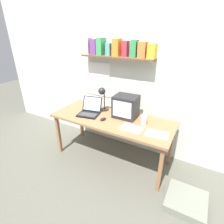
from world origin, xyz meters
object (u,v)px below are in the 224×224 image
(open_notebook, at_px, (157,134))
(floor_cushion, at_px, (186,201))
(juice_glass, at_px, (144,120))
(computer_mouse, at_px, (103,119))
(desk_lamp, at_px, (102,94))
(corner_desk, at_px, (112,121))
(crt_monitor, at_px, (126,107))
(laptop, at_px, (90,110))
(printed_handout, at_px, (131,128))

(open_notebook, height_order, floor_cushion, open_notebook)
(juice_glass, xyz_separation_m, computer_mouse, (-0.56, -0.17, -0.04))
(open_notebook, distance_m, floor_cushion, 0.86)
(desk_lamp, height_order, open_notebook, desk_lamp)
(desk_lamp, relative_size, open_notebook, 1.32)
(corner_desk, distance_m, floor_cushion, 1.39)
(corner_desk, relative_size, crt_monitor, 5.14)
(crt_monitor, bearing_deg, laptop, -165.30)
(computer_mouse, relative_size, printed_handout, 0.40)
(juice_glass, bearing_deg, computer_mouse, -162.81)
(floor_cushion, bearing_deg, corner_desk, 164.32)
(laptop, height_order, juice_glass, laptop)
(juice_glass, distance_m, printed_handout, 0.22)
(printed_handout, relative_size, floor_cushion, 0.65)
(laptop, distance_m, printed_handout, 0.77)
(desk_lamp, bearing_deg, crt_monitor, -0.53)
(crt_monitor, xyz_separation_m, computer_mouse, (-0.24, -0.26, -0.15))
(computer_mouse, bearing_deg, open_notebook, 0.05)
(crt_monitor, distance_m, printed_handout, 0.39)
(desk_lamp, height_order, juice_glass, desk_lamp)
(laptop, height_order, desk_lamp, desk_lamp)
(corner_desk, bearing_deg, desk_lamp, 149.64)
(computer_mouse, bearing_deg, crt_monitor, 48.06)
(crt_monitor, bearing_deg, printed_handout, -54.06)
(juice_glass, bearing_deg, floor_cushion, -28.24)
(desk_lamp, height_order, printed_handout, desk_lamp)
(juice_glass, xyz_separation_m, printed_handout, (-0.10, -0.19, -0.06))
(laptop, relative_size, desk_lamp, 0.98)
(corner_desk, height_order, open_notebook, open_notebook)
(open_notebook, bearing_deg, floor_cushion, -24.06)
(corner_desk, height_order, desk_lamp, desk_lamp)
(desk_lamp, distance_m, floor_cushion, 1.81)
(floor_cushion, bearing_deg, computer_mouse, 170.34)
(corner_desk, height_order, computer_mouse, computer_mouse)
(laptop, distance_m, floor_cushion, 1.77)
(computer_mouse, bearing_deg, corner_desk, 55.33)
(crt_monitor, bearing_deg, floor_cushion, -26.80)
(desk_lamp, bearing_deg, printed_handout, -24.38)
(crt_monitor, bearing_deg, corner_desk, -139.08)
(corner_desk, distance_m, laptop, 0.40)
(juice_glass, bearing_deg, open_notebook, -35.97)
(juice_glass, distance_m, computer_mouse, 0.58)
(printed_handout, bearing_deg, laptop, 171.09)
(open_notebook, xyz_separation_m, printed_handout, (-0.34, -0.02, 0.00))
(laptop, height_order, floor_cushion, laptop)
(crt_monitor, relative_size, computer_mouse, 3.01)
(printed_handout, distance_m, floor_cushion, 1.08)
(corner_desk, distance_m, open_notebook, 0.72)
(corner_desk, bearing_deg, open_notebook, -9.43)
(laptop, xyz_separation_m, computer_mouse, (0.30, -0.10, -0.04))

